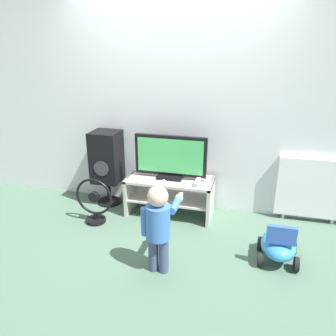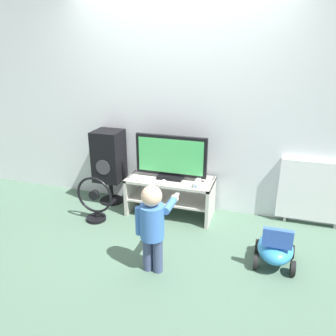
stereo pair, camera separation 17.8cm
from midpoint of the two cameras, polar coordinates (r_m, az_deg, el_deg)
The scene contains 12 objects.
ground_plane at distance 3.79m, azimuth 0.74°, elevation -9.48°, with size 16.00×16.00×0.00m, color #4C6B56.
wall_back at distance 3.84m, azimuth 3.18°, elevation 11.60°, with size 10.00×0.06×2.60m.
tv_stand at distance 3.85m, azimuth 1.74°, elevation -4.00°, with size 1.00×0.45×0.45m.
television at distance 3.72m, azimuth 1.89°, elevation 1.79°, with size 0.83×0.20×0.51m.
game_console at distance 3.62m, azimuth 6.53°, elevation -2.62°, with size 0.05×0.20×0.05m.
remote_primary at distance 3.75m, azimuth -3.42°, elevation -1.91°, with size 0.07×0.13×0.03m.
remote_secondary at distance 3.66m, azimuth 0.14°, elevation -2.50°, with size 0.08×0.13×0.03m.
child at distance 2.82m, azimuth -0.83°, elevation -9.39°, with size 0.31×0.47×0.82m.
speaker_tower at distance 4.10m, azimuth -9.03°, elevation 1.82°, with size 0.34×0.33×0.94m.
floor_fan at distance 3.80m, azimuth -11.32°, elevation -5.71°, with size 0.44×0.22×0.53m.
ride_on_toy at distance 3.24m, azimuth 19.73°, elevation -13.01°, with size 0.36×0.47×0.43m.
radiator at distance 3.95m, azimuth 25.34°, elevation -3.71°, with size 0.76×0.08×0.75m.
Camera 2 is at (1.03, -3.12, 1.89)m, focal length 35.00 mm.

